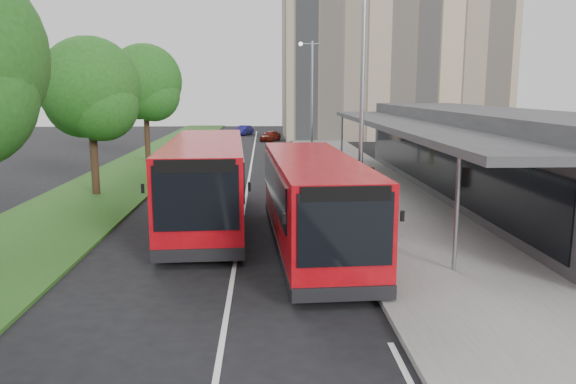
# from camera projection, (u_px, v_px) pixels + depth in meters

# --- Properties ---
(ground) EXTENTS (120.00, 120.00, 0.00)m
(ground) POSITION_uv_depth(u_px,v_px,m) (238.00, 247.00, 17.72)
(ground) COLOR black
(ground) RESTS_ON ground
(pavement) EXTENTS (5.00, 80.00, 0.15)m
(pavement) POSITION_uv_depth(u_px,v_px,m) (341.00, 163.00, 37.61)
(pavement) COLOR slate
(pavement) RESTS_ON ground
(grass_verge) EXTENTS (5.00, 80.00, 0.10)m
(grass_verge) POSITION_uv_depth(u_px,v_px,m) (145.00, 164.00, 37.07)
(grass_verge) COLOR #254F19
(grass_verge) RESTS_ON ground
(lane_centre_line) EXTENTS (0.12, 70.00, 0.01)m
(lane_centre_line) POSITION_uv_depth(u_px,v_px,m) (249.00, 175.00, 32.46)
(lane_centre_line) COLOR silver
(lane_centre_line) RESTS_ON ground
(kerb_dashes) EXTENTS (0.12, 56.00, 0.01)m
(kerb_dashes) POSITION_uv_depth(u_px,v_px,m) (302.00, 166.00, 36.53)
(kerb_dashes) COLOR silver
(kerb_dashes) RESTS_ON ground
(office_block) EXTENTS (22.00, 12.00, 18.00)m
(office_block) POSITION_uv_depth(u_px,v_px,m) (390.00, 49.00, 57.97)
(office_block) COLOR tan
(office_block) RESTS_ON ground
(station_building) EXTENTS (7.70, 26.00, 4.00)m
(station_building) POSITION_uv_depth(u_px,v_px,m) (482.00, 153.00, 25.67)
(station_building) COLOR #2F2F31
(station_building) RESTS_ON ground
(tree_mid) EXTENTS (4.54, 4.54, 7.28)m
(tree_mid) POSITION_uv_depth(u_px,v_px,m) (90.00, 94.00, 25.47)
(tree_mid) COLOR black
(tree_mid) RESTS_ON ground
(tree_far) EXTENTS (4.92, 4.92, 7.90)m
(tree_far) POSITION_uv_depth(u_px,v_px,m) (145.00, 86.00, 37.19)
(tree_far) COLOR black
(tree_far) RESTS_ON ground
(lamp_post_near) EXTENTS (1.44, 0.28, 8.00)m
(lamp_post_near) POSITION_uv_depth(u_px,v_px,m) (360.00, 95.00, 19.01)
(lamp_post_near) COLOR gray
(lamp_post_near) RESTS_ON pavement
(lamp_post_far) EXTENTS (1.44, 0.28, 8.00)m
(lamp_post_far) POSITION_uv_depth(u_px,v_px,m) (311.00, 92.00, 38.66)
(lamp_post_far) COLOR gray
(lamp_post_far) RESTS_ON pavement
(bus_main) EXTENTS (3.10, 10.22, 2.86)m
(bus_main) POSITION_uv_depth(u_px,v_px,m) (313.00, 202.00, 17.27)
(bus_main) COLOR #B80912
(bus_main) RESTS_ON ground
(bus_second) EXTENTS (3.32, 11.02, 3.08)m
(bus_second) POSITION_uv_depth(u_px,v_px,m) (206.00, 182.00, 20.48)
(bus_second) COLOR #B80912
(bus_second) RESTS_ON ground
(litter_bin) EXTENTS (0.69, 0.69, 0.96)m
(litter_bin) POSITION_uv_depth(u_px,v_px,m) (369.00, 177.00, 27.70)
(litter_bin) COLOR #372316
(litter_bin) RESTS_ON pavement
(bollard) EXTENTS (0.17, 0.17, 1.07)m
(bollard) POSITION_uv_depth(u_px,v_px,m) (331.00, 156.00, 36.02)
(bollard) COLOR yellow
(bollard) RESTS_ON pavement
(car_near) EXTENTS (2.33, 3.26, 1.03)m
(car_near) POSITION_uv_depth(u_px,v_px,m) (270.00, 136.00, 54.05)
(car_near) COLOR #5A150C
(car_near) RESTS_ON ground
(car_far) EXTENTS (2.18, 3.32, 1.03)m
(car_far) POSITION_uv_depth(u_px,v_px,m) (244.00, 130.00, 61.46)
(car_far) COLOR navy
(car_far) RESTS_ON ground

